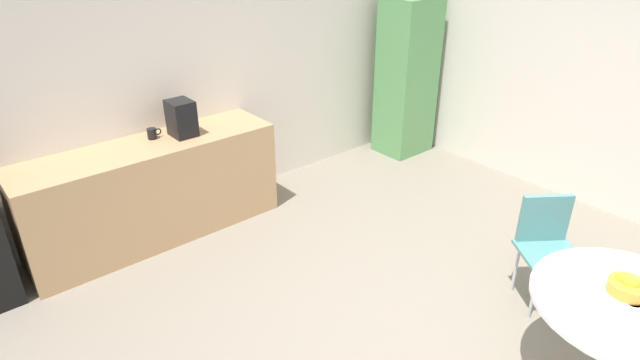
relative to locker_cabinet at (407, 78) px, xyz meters
The scene contains 8 objects.
wall_back 2.62m from the locker_cabinet, 169.99° to the left, with size 6.00×0.10×2.60m, color silver.
counter_block 3.25m from the locker_cabinet, behind, with size 2.24×0.60×0.90m, color tan.
locker_cabinet is the anchor object (origin of this frame).
round_table 3.90m from the locker_cabinet, 119.47° to the right, with size 1.09×1.09×0.73m.
chair_teal 2.95m from the locker_cabinet, 117.28° to the right, with size 0.59×0.59×0.83m.
fruit_bowl 3.80m from the locker_cabinet, 119.18° to the right, with size 0.22×0.22×0.11m.
mug_white 3.11m from the locker_cabinet, behind, with size 0.13×0.08×0.09m.
coffee_maker 2.87m from the locker_cabinet, behind, with size 0.20×0.24×0.32m, color black.
Camera 1 is at (-2.14, -1.43, 2.64)m, focal length 29.05 mm.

